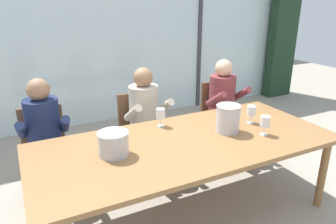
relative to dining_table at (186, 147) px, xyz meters
The scene contains 17 objects.
ground 1.21m from the dining_table, 90.00° to the left, with size 14.00×14.00×0.00m, color #9E9384.
window_glass_panel 2.72m from the dining_table, 90.00° to the left, with size 7.79×0.03×2.60m, color silver.
window_mullion_right 3.22m from the dining_table, 56.26° to the left, with size 0.06×0.06×2.60m, color #38383D.
hillside_vineyard 6.80m from the dining_table, 90.00° to the left, with size 13.79×2.40×2.13m, color #386633.
curtain_heavy_drape 4.36m from the dining_table, 34.80° to the left, with size 0.56×0.20×2.60m, color #1E3823.
dining_table is the anchor object (origin of this frame).
chair_near_curtain 1.45m from the dining_table, 137.34° to the left, with size 0.45×0.45×0.88m.
chair_left_of_center 1.02m from the dining_table, 92.02° to the left, with size 0.44×0.44×0.88m.
chair_center 1.47m from the dining_table, 43.27° to the left, with size 0.49×0.49×0.88m.
person_navy_polo 1.35m from the dining_table, 141.30° to the left, with size 0.48×0.62×1.20m.
person_beige_jumper 0.84m from the dining_table, 90.17° to the left, with size 0.49×0.63×1.20m.
person_maroon_top 1.34m from the dining_table, 39.11° to the left, with size 0.48×0.62×1.20m.
ice_bucket_primary 0.47m from the dining_table, ahead, with size 0.22×0.22×0.25m.
ice_bucket_secondary 0.65m from the dining_table, behind, with size 0.24×0.24×0.19m.
wine_glass_by_left_taster 0.73m from the dining_table, 15.73° to the right, with size 0.08×0.08×0.17m.
wine_glass_near_bucket 0.44m from the dining_table, 97.15° to the left, with size 0.08×0.08×0.17m.
wine_glass_center_pour 0.79m from the dining_table, ahead, with size 0.08×0.08×0.17m.
Camera 1 is at (-1.24, -2.12, 1.89)m, focal length 33.85 mm.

